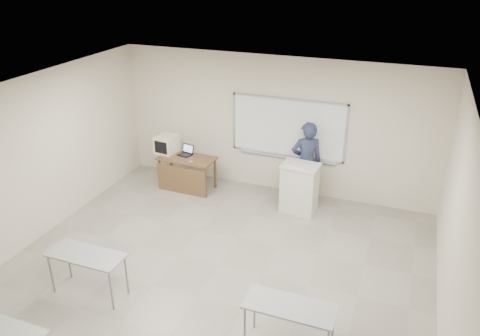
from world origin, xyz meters
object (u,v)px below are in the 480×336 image
at_px(whiteboard, 288,128).
at_px(crt_monitor, 167,144).
at_px(keyboard, 296,166).
at_px(presenter, 306,162).
at_px(podium, 299,188).
at_px(instructor_desk, 185,169).
at_px(laptop, 186,152).
at_px(mouse, 191,162).

xyz_separation_m(whiteboard, crt_monitor, (-2.65, -0.54, -0.54)).
xyz_separation_m(keyboard, presenter, (0.08, 0.61, -0.15)).
bearing_deg(crt_monitor, keyboard, 0.42).
xyz_separation_m(podium, crt_monitor, (-3.15, 0.23, 0.43)).
xyz_separation_m(instructor_desk, podium, (2.60, 0.01, 0.00)).
bearing_deg(keyboard, crt_monitor, -177.19).
distance_m(laptop, keyboard, 2.66).
xyz_separation_m(crt_monitor, presenter, (3.15, 0.26, -0.06)).
relative_size(laptop, mouse, 3.33).
distance_m(instructor_desk, crt_monitor, 0.74).
height_order(whiteboard, laptop, whiteboard).
height_order(instructor_desk, crt_monitor, crt_monitor).
distance_m(mouse, keyboard, 2.34).
bearing_deg(crt_monitor, instructor_desk, -16.19).
relative_size(instructor_desk, mouse, 14.22).
bearing_deg(podium, laptop, 178.52).
xyz_separation_m(whiteboard, instructor_desk, (-2.10, -0.78, -0.97)).
bearing_deg(crt_monitor, mouse, -16.62).
relative_size(laptop, keyboard, 0.67).
relative_size(whiteboard, presenter, 1.40).
bearing_deg(presenter, podium, 65.88).
height_order(instructor_desk, presenter, presenter).
height_order(instructor_desk, mouse, mouse).
xyz_separation_m(laptop, keyboard, (2.62, -0.37, 0.24)).
bearing_deg(crt_monitor, podium, 2.73).
bearing_deg(keyboard, presenter, 92.04).
distance_m(instructor_desk, podium, 2.60).
bearing_deg(keyboard, laptop, -178.86).
height_order(whiteboard, instructor_desk, whiteboard).
xyz_separation_m(mouse, presenter, (2.40, 0.59, 0.12)).
bearing_deg(whiteboard, instructor_desk, -159.71).
distance_m(laptop, presenter, 2.71).
relative_size(crt_monitor, presenter, 0.27).
height_order(whiteboard, mouse, whiteboard).
bearing_deg(whiteboard, presenter, -29.32).
bearing_deg(whiteboard, laptop, -166.81).
xyz_separation_m(laptop, mouse, (0.30, -0.35, -0.04)).
xyz_separation_m(podium, laptop, (-2.70, 0.25, 0.29)).
bearing_deg(instructor_desk, presenter, 12.48).
bearing_deg(mouse, presenter, 19.03).
relative_size(podium, laptop, 3.52).
height_order(crt_monitor, laptop, crt_monitor).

